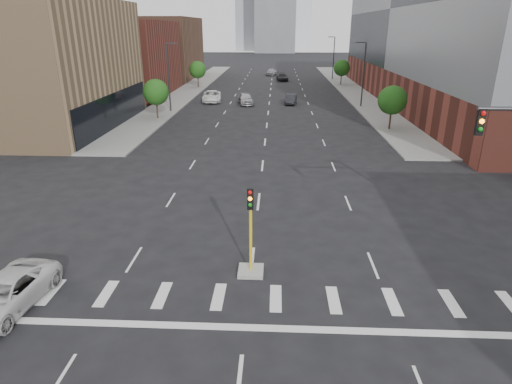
# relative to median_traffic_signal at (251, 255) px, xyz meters

# --- Properties ---
(sidewalk_left_far) EXTENTS (5.00, 92.00, 0.15)m
(sidewalk_left_far) POSITION_rel_median_traffic_signal_xyz_m (-15.00, 65.03, -0.90)
(sidewalk_left_far) COLOR gray
(sidewalk_left_far) RESTS_ON ground
(sidewalk_right_far) EXTENTS (5.00, 92.00, 0.15)m
(sidewalk_right_far) POSITION_rel_median_traffic_signal_xyz_m (15.00, 65.03, -0.90)
(sidewalk_right_far) COLOR gray
(sidewalk_right_far) RESTS_ON ground
(building_left_mid) EXTENTS (20.00, 24.00, 14.00)m
(building_left_mid) POSITION_rel_median_traffic_signal_xyz_m (-27.50, 31.03, 6.03)
(building_left_mid) COLOR tan
(building_left_mid) RESTS_ON ground
(building_left_far_a) EXTENTS (20.00, 22.00, 12.00)m
(building_left_far_a) POSITION_rel_median_traffic_signal_xyz_m (-27.50, 57.03, 5.03)
(building_left_far_a) COLOR brown
(building_left_far_a) RESTS_ON ground
(building_left_far_b) EXTENTS (20.00, 24.00, 13.00)m
(building_left_far_b) POSITION_rel_median_traffic_signal_xyz_m (-27.50, 83.03, 5.53)
(building_left_far_b) COLOR brown
(building_left_far_b) RESTS_ON ground
(building_right_main) EXTENTS (24.00, 70.00, 22.00)m
(building_right_main) POSITION_rel_median_traffic_signal_xyz_m (29.50, 51.03, 10.03)
(building_right_main) COLOR brown
(building_right_main) RESTS_ON ground
(tower_mid) EXTENTS (18.00, 18.00, 44.00)m
(tower_mid) POSITION_rel_median_traffic_signal_xyz_m (0.00, 191.03, 21.03)
(tower_mid) COLOR slate
(tower_mid) RESTS_ON ground
(median_traffic_signal) EXTENTS (1.20, 1.20, 4.40)m
(median_traffic_signal) POSITION_rel_median_traffic_signal_xyz_m (0.00, 0.00, 0.00)
(median_traffic_signal) COLOR #999993
(median_traffic_signal) RESTS_ON ground
(streetlight_right_a) EXTENTS (1.60, 0.22, 9.07)m
(streetlight_right_a) POSITION_rel_median_traffic_signal_xyz_m (13.41, 46.03, 4.04)
(streetlight_right_a) COLOR #2D2D30
(streetlight_right_a) RESTS_ON ground
(streetlight_right_b) EXTENTS (1.60, 0.22, 9.07)m
(streetlight_right_b) POSITION_rel_median_traffic_signal_xyz_m (13.41, 81.03, 4.04)
(streetlight_right_b) COLOR #2D2D30
(streetlight_right_b) RESTS_ON ground
(streetlight_left) EXTENTS (1.60, 0.22, 9.07)m
(streetlight_left) POSITION_rel_median_traffic_signal_xyz_m (-13.41, 41.03, 4.04)
(streetlight_left) COLOR #2D2D30
(streetlight_left) RESTS_ON ground
(tree_left_near) EXTENTS (3.20, 3.20, 4.85)m
(tree_left_near) POSITION_rel_median_traffic_signal_xyz_m (-14.00, 36.03, 2.42)
(tree_left_near) COLOR #382619
(tree_left_near) RESTS_ON ground
(tree_left_far) EXTENTS (3.20, 3.20, 4.85)m
(tree_left_far) POSITION_rel_median_traffic_signal_xyz_m (-14.00, 66.03, 2.42)
(tree_left_far) COLOR #382619
(tree_left_far) RESTS_ON ground
(tree_right_near) EXTENTS (3.20, 3.20, 4.85)m
(tree_right_near) POSITION_rel_median_traffic_signal_xyz_m (14.00, 31.03, 2.42)
(tree_right_near) COLOR #382619
(tree_right_near) RESTS_ON ground
(tree_right_far) EXTENTS (3.20, 3.20, 4.85)m
(tree_right_far) POSITION_rel_median_traffic_signal_xyz_m (14.00, 71.03, 2.42)
(tree_right_far) COLOR #382619
(tree_right_far) RESTS_ON ground
(car_near_left) EXTENTS (2.78, 5.29, 1.72)m
(car_near_left) POSITION_rel_median_traffic_signal_xyz_m (-3.56, 47.66, -0.11)
(car_near_left) COLOR #ABABB0
(car_near_left) RESTS_ON ground
(car_mid_right) EXTENTS (2.02, 4.54, 1.45)m
(car_mid_right) POSITION_rel_median_traffic_signal_xyz_m (3.31, 48.33, -0.25)
(car_mid_right) COLOR black
(car_mid_right) RESTS_ON ground
(car_far_left) EXTENTS (3.44, 6.35, 1.69)m
(car_far_left) POSITION_rel_median_traffic_signal_xyz_m (-9.03, 49.87, -0.13)
(car_far_left) COLOR white
(car_far_left) RESTS_ON ground
(car_deep_right) EXTENTS (2.65, 5.47, 1.53)m
(car_deep_right) POSITION_rel_median_traffic_signal_xyz_m (2.31, 78.41, -0.21)
(car_deep_right) COLOR black
(car_deep_right) RESTS_ON ground
(car_distant) EXTENTS (2.70, 5.17, 1.68)m
(car_distant) POSITION_rel_median_traffic_signal_xyz_m (-0.19, 89.55, -0.13)
(car_distant) COLOR #9D9DA2
(car_distant) RESTS_ON ground
(parked_minivan) EXTENTS (2.90, 5.32, 1.41)m
(parked_minivan) POSITION_rel_median_traffic_signal_xyz_m (-10.00, -3.20, -0.27)
(parked_minivan) COLOR silver
(parked_minivan) RESTS_ON ground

